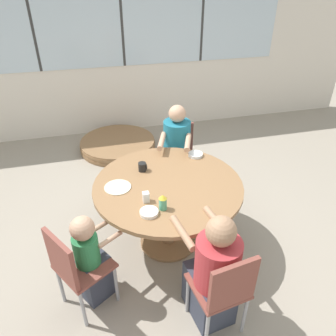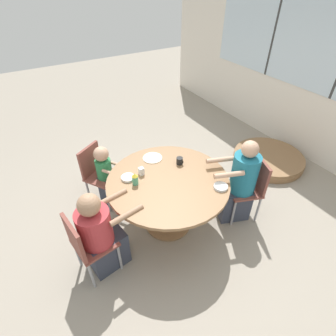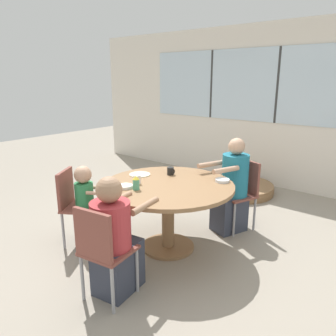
{
  "view_description": "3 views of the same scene",
  "coord_description": "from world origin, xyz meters",
  "px_view_note": "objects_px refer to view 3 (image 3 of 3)",
  "views": [
    {
      "loc": [
        -0.63,
        -2.51,
        2.61
      ],
      "look_at": [
        0.0,
        0.0,
        0.95
      ],
      "focal_mm": 35.0,
      "sensor_mm": 36.0,
      "label": 1
    },
    {
      "loc": [
        2.0,
        -1.21,
        2.79
      ],
      "look_at": [
        0.0,
        0.0,
        0.95
      ],
      "focal_mm": 28.0,
      "sensor_mm": 36.0,
      "label": 2
    },
    {
      "loc": [
        2.16,
        -2.64,
        1.9
      ],
      "look_at": [
        0.0,
        0.0,
        0.95
      ],
      "focal_mm": 35.0,
      "sensor_mm": 36.0,
      "label": 3
    }
  ],
  "objects_px": {
    "chair_for_man_blue_shirt": "(101,246)",
    "chair_for_toddler": "(74,200)",
    "folded_table_stack": "(237,188)",
    "person_woman_green_shirt": "(232,190)",
    "person_toddler": "(87,207)",
    "coffee_mug": "(171,171)",
    "milk_carton_small": "(137,180)",
    "person_man_blue_shirt": "(115,242)",
    "bowl_cereal": "(222,180)",
    "chair_for_woman_green_shirt": "(242,188)",
    "sippy_cup": "(136,183)",
    "bowl_white_shallow": "(125,186)"
  },
  "relations": [
    {
      "from": "coffee_mug",
      "to": "chair_for_woman_green_shirt",
      "type": "bearing_deg",
      "value": 51.88
    },
    {
      "from": "chair_for_toddler",
      "to": "folded_table_stack",
      "type": "xyz_separation_m",
      "value": [
        0.64,
        2.82,
        -0.46
      ]
    },
    {
      "from": "chair_for_toddler",
      "to": "sippy_cup",
      "type": "bearing_deg",
      "value": 73.89
    },
    {
      "from": "chair_for_man_blue_shirt",
      "to": "person_woman_green_shirt",
      "type": "height_order",
      "value": "person_woman_green_shirt"
    },
    {
      "from": "coffee_mug",
      "to": "bowl_white_shallow",
      "type": "relative_size",
      "value": 0.57
    },
    {
      "from": "person_toddler",
      "to": "sippy_cup",
      "type": "height_order",
      "value": "person_toddler"
    },
    {
      "from": "coffee_mug",
      "to": "sippy_cup",
      "type": "height_order",
      "value": "sippy_cup"
    },
    {
      "from": "chair_for_man_blue_shirt",
      "to": "coffee_mug",
      "type": "height_order",
      "value": "chair_for_man_blue_shirt"
    },
    {
      "from": "person_woman_green_shirt",
      "to": "bowl_white_shallow",
      "type": "height_order",
      "value": "person_woman_green_shirt"
    },
    {
      "from": "bowl_white_shallow",
      "to": "chair_for_woman_green_shirt",
      "type": "bearing_deg",
      "value": 65.49
    },
    {
      "from": "person_toddler",
      "to": "milk_carton_small",
      "type": "relative_size",
      "value": 9.82
    },
    {
      "from": "sippy_cup",
      "to": "folded_table_stack",
      "type": "bearing_deg",
      "value": 93.25
    },
    {
      "from": "chair_for_toddler",
      "to": "person_man_blue_shirt",
      "type": "distance_m",
      "value": 1.12
    },
    {
      "from": "milk_carton_small",
      "to": "person_woman_green_shirt",
      "type": "bearing_deg",
      "value": 61.88
    },
    {
      "from": "chair_for_woman_green_shirt",
      "to": "sippy_cup",
      "type": "height_order",
      "value": "sippy_cup"
    },
    {
      "from": "chair_for_toddler",
      "to": "person_man_blue_shirt",
      "type": "bearing_deg",
      "value": 40.51
    },
    {
      "from": "coffee_mug",
      "to": "bowl_cereal",
      "type": "distance_m",
      "value": 0.64
    },
    {
      "from": "person_woman_green_shirt",
      "to": "bowl_white_shallow",
      "type": "xyz_separation_m",
      "value": [
        -0.59,
        -1.27,
        0.25
      ]
    },
    {
      "from": "person_man_blue_shirt",
      "to": "bowl_white_shallow",
      "type": "height_order",
      "value": "person_man_blue_shirt"
    },
    {
      "from": "folded_table_stack",
      "to": "bowl_cereal",
      "type": "bearing_deg",
      "value": -68.46
    },
    {
      "from": "person_woman_green_shirt",
      "to": "bowl_cereal",
      "type": "bearing_deg",
      "value": 123.3
    },
    {
      "from": "person_man_blue_shirt",
      "to": "folded_table_stack",
      "type": "distance_m",
      "value": 3.2
    },
    {
      "from": "chair_for_toddler",
      "to": "sippy_cup",
      "type": "relative_size",
      "value": 5.91
    },
    {
      "from": "person_toddler",
      "to": "folded_table_stack",
      "type": "distance_m",
      "value": 2.81
    },
    {
      "from": "person_man_blue_shirt",
      "to": "sippy_cup",
      "type": "relative_size",
      "value": 7.41
    },
    {
      "from": "coffee_mug",
      "to": "chair_for_toddler",
      "type": "bearing_deg",
      "value": -129.76
    },
    {
      "from": "bowl_cereal",
      "to": "bowl_white_shallow",
      "type": "bearing_deg",
      "value": -129.5
    },
    {
      "from": "chair_for_toddler",
      "to": "bowl_cereal",
      "type": "bearing_deg",
      "value": 94.93
    },
    {
      "from": "chair_for_toddler",
      "to": "person_toddler",
      "type": "height_order",
      "value": "person_toddler"
    },
    {
      "from": "chair_for_man_blue_shirt",
      "to": "folded_table_stack",
      "type": "distance_m",
      "value": 3.38
    },
    {
      "from": "folded_table_stack",
      "to": "person_woman_green_shirt",
      "type": "bearing_deg",
      "value": -65.88
    },
    {
      "from": "chair_for_woman_green_shirt",
      "to": "coffee_mug",
      "type": "height_order",
      "value": "chair_for_woman_green_shirt"
    },
    {
      "from": "chair_for_woman_green_shirt",
      "to": "folded_table_stack",
      "type": "bearing_deg",
      "value": -40.54
    },
    {
      "from": "person_toddler",
      "to": "sippy_cup",
      "type": "bearing_deg",
      "value": 70.23
    },
    {
      "from": "person_woman_green_shirt",
      "to": "bowl_cereal",
      "type": "relative_size",
      "value": 7.47
    },
    {
      "from": "chair_for_toddler",
      "to": "bowl_cereal",
      "type": "distance_m",
      "value": 1.72
    },
    {
      "from": "chair_for_woman_green_shirt",
      "to": "coffee_mug",
      "type": "xyz_separation_m",
      "value": [
        -0.58,
        -0.74,
        0.29
      ]
    },
    {
      "from": "chair_for_man_blue_shirt",
      "to": "person_man_blue_shirt",
      "type": "distance_m",
      "value": 0.18
    },
    {
      "from": "person_toddler",
      "to": "person_man_blue_shirt",
      "type": "bearing_deg",
      "value": 33.84
    },
    {
      "from": "chair_for_toddler",
      "to": "bowl_cereal",
      "type": "relative_size",
      "value": 5.53
    },
    {
      "from": "chair_for_toddler",
      "to": "bowl_cereal",
      "type": "xyz_separation_m",
      "value": [
        1.35,
        1.03,
        0.26
      ]
    },
    {
      "from": "coffee_mug",
      "to": "milk_carton_small",
      "type": "distance_m",
      "value": 0.51
    },
    {
      "from": "sippy_cup",
      "to": "chair_for_toddler",
      "type": "bearing_deg",
      "value": -163.69
    },
    {
      "from": "folded_table_stack",
      "to": "chair_for_toddler",
      "type": "bearing_deg",
      "value": -102.89
    },
    {
      "from": "bowl_white_shallow",
      "to": "bowl_cereal",
      "type": "height_order",
      "value": "same"
    },
    {
      "from": "chair_for_man_blue_shirt",
      "to": "chair_for_toddler",
      "type": "height_order",
      "value": "same"
    },
    {
      "from": "bowl_cereal",
      "to": "person_toddler",
      "type": "bearing_deg",
      "value": -142.15
    },
    {
      "from": "chair_for_toddler",
      "to": "coffee_mug",
      "type": "xyz_separation_m",
      "value": [
        0.73,
        0.88,
        0.29
      ]
    },
    {
      "from": "coffee_mug",
      "to": "folded_table_stack",
      "type": "relative_size",
      "value": 0.08
    },
    {
      "from": "person_toddler",
      "to": "person_woman_green_shirt",
      "type": "bearing_deg",
      "value": 108.46
    }
  ]
}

